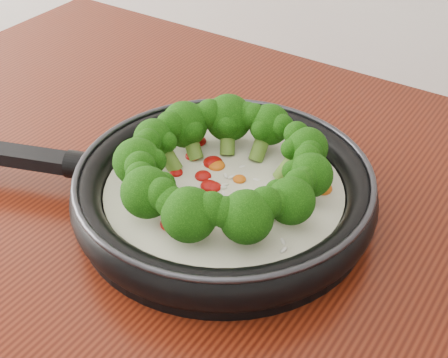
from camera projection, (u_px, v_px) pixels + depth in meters
The scene contains 1 object.
skillet at pixel (220, 185), 0.74m from camera, with size 0.59×0.46×0.10m.
Camera 1 is at (0.18, 0.56, 1.39)m, focal length 50.74 mm.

